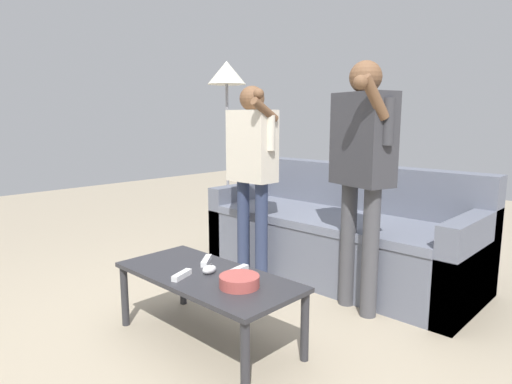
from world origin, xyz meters
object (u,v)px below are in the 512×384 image
at_px(coffee_table, 207,282).
at_px(player_right, 362,158).
at_px(game_remote_wand_near, 238,270).
at_px(game_remote_wand_spare, 182,275).
at_px(player_left, 252,160).
at_px(game_remote_wand_far, 206,261).
at_px(game_remote_nunchuk, 209,269).
at_px(couch, 340,236).
at_px(snack_bowl, 239,281).
at_px(floor_lamp, 227,84).

height_order(coffee_table, player_right, player_right).
relative_size(coffee_table, game_remote_wand_near, 7.35).
height_order(game_remote_wand_near, game_remote_wand_spare, same).
bearing_deg(player_left, game_remote_wand_far, -64.87).
xyz_separation_m(game_remote_nunchuk, player_left, (-0.50, 0.86, 0.51)).
relative_size(coffee_table, game_remote_wand_spare, 7.32).
relative_size(couch, game_remote_wand_spare, 14.27).
distance_m(couch, game_remote_wand_near, 1.33).
height_order(snack_bowl, floor_lamp, floor_lamp).
bearing_deg(couch, coffee_table, -86.92).
relative_size(snack_bowl, player_right, 0.13).
relative_size(game_remote_nunchuk, player_right, 0.06).
height_order(coffee_table, game_remote_wand_far, game_remote_wand_far).
height_order(couch, player_right, player_right).
distance_m(coffee_table, game_remote_wand_spare, 0.15).
xyz_separation_m(coffee_table, player_left, (-0.50, 0.87, 0.58)).
relative_size(couch, player_left, 1.44).
distance_m(game_remote_nunchuk, floor_lamp, 2.36).
bearing_deg(player_left, player_right, 4.44).
xyz_separation_m(game_remote_wand_near, game_remote_wand_spare, (-0.16, -0.26, -0.00)).
distance_m(couch, floor_lamp, 1.86).
relative_size(couch, game_remote_nunchuk, 24.25).
bearing_deg(game_remote_wand_far, snack_bowl, -17.01).
distance_m(game_remote_nunchuk, game_remote_wand_spare, 0.16).
bearing_deg(player_left, coffee_table, -60.20).
bearing_deg(coffee_table, game_remote_wand_near, 51.14).
height_order(coffee_table, floor_lamp, floor_lamp).
distance_m(player_left, game_remote_wand_far, 0.98).
bearing_deg(snack_bowl, player_left, 130.94).
height_order(snack_bowl, player_right, player_right).
xyz_separation_m(game_remote_nunchuk, game_remote_wand_near, (0.11, 0.12, -0.01)).
bearing_deg(floor_lamp, coffee_table, -46.00).
relative_size(player_left, game_remote_wand_near, 9.93).
bearing_deg(game_remote_wand_near, player_left, 129.51).
bearing_deg(game_remote_wand_near, coffee_table, -128.86).
height_order(couch, floor_lamp, floor_lamp).
bearing_deg(game_remote_wand_near, snack_bowl, -42.42).
distance_m(coffee_table, game_remote_wand_near, 0.18).
xyz_separation_m(floor_lamp, game_remote_wand_spare, (1.39, -1.62, -1.16)).
distance_m(coffee_table, floor_lamp, 2.41).
relative_size(snack_bowl, game_remote_wand_far, 1.38).
bearing_deg(couch, game_remote_wand_far, -92.97).
bearing_deg(game_remote_wand_near, floor_lamp, 138.79).
distance_m(snack_bowl, game_remote_wand_far, 0.43).
xyz_separation_m(coffee_table, floor_lamp, (-1.44, 1.49, 1.22)).
relative_size(couch, floor_lamp, 1.19).
distance_m(couch, game_remote_wand_spare, 1.58).
xyz_separation_m(couch, game_remote_nunchuk, (0.08, -1.43, 0.11)).
distance_m(floor_lamp, game_remote_wand_far, 2.21).
distance_m(coffee_table, snack_bowl, 0.27).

